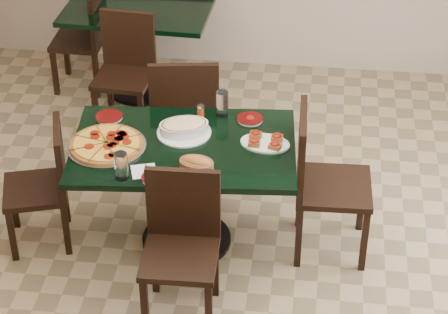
# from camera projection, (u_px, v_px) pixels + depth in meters

# --- Properties ---
(floor) EXTENTS (5.50, 5.50, 0.00)m
(floor) POSITION_uv_depth(u_px,v_px,m) (228.00, 274.00, 5.41)
(floor) COLOR #8D7751
(floor) RESTS_ON ground
(main_table) EXTENTS (1.41, 0.98, 0.75)m
(main_table) POSITION_uv_depth(u_px,v_px,m) (184.00, 169.00, 5.36)
(main_table) COLOR black
(main_table) RESTS_ON floor
(back_table) EXTENTS (1.18, 0.88, 0.75)m
(back_table) POSITION_uv_depth(u_px,v_px,m) (141.00, 31.00, 7.02)
(back_table) COLOR black
(back_table) RESTS_ON floor
(chair_far) EXTENTS (0.52, 0.52, 0.99)m
(chair_far) POSITION_uv_depth(u_px,v_px,m) (185.00, 112.00, 5.94)
(chair_far) COLOR black
(chair_far) RESTS_ON floor
(chair_near) EXTENTS (0.43, 0.43, 0.90)m
(chair_near) POSITION_uv_depth(u_px,v_px,m) (182.00, 238.00, 4.92)
(chair_near) COLOR black
(chair_near) RESTS_ON floor
(chair_right) EXTENTS (0.48, 0.48, 0.99)m
(chair_right) POSITION_uv_depth(u_px,v_px,m) (319.00, 175.00, 5.33)
(chair_right) COLOR black
(chair_right) RESTS_ON floor
(chair_left) EXTENTS (0.49, 0.49, 0.84)m
(chair_left) POSITION_uv_depth(u_px,v_px,m) (47.00, 180.00, 5.44)
(chair_left) COLOR black
(chair_left) RESTS_ON floor
(back_chair_near) EXTENTS (0.44, 0.44, 0.89)m
(back_chair_near) POSITION_uv_depth(u_px,v_px,m) (126.00, 65.00, 6.61)
(back_chair_near) COLOR black
(back_chair_near) RESTS_ON floor
(back_chair_left) EXTENTS (0.41, 0.41, 0.87)m
(back_chair_left) POSITION_uv_depth(u_px,v_px,m) (87.00, 34.00, 7.07)
(back_chair_left) COLOR black
(back_chair_left) RESTS_ON floor
(pepperoni_pizza) EXTENTS (0.48, 0.48, 0.04)m
(pepperoni_pizza) POSITION_uv_depth(u_px,v_px,m) (106.00, 144.00, 5.23)
(pepperoni_pizza) COLOR silver
(pepperoni_pizza) RESTS_ON main_table
(lasagna_casserole) EXTENTS (0.35, 0.33, 0.09)m
(lasagna_casserole) POSITION_uv_depth(u_px,v_px,m) (184.00, 127.00, 5.33)
(lasagna_casserole) COLOR silver
(lasagna_casserole) RESTS_ON main_table
(bread_basket) EXTENTS (0.23, 0.18, 0.09)m
(bread_basket) POSITION_uv_depth(u_px,v_px,m) (197.00, 164.00, 5.02)
(bread_basket) COLOR brown
(bread_basket) RESTS_ON main_table
(bruschetta_platter) EXTENTS (0.33, 0.26, 0.05)m
(bruschetta_platter) POSITION_uv_depth(u_px,v_px,m) (265.00, 141.00, 5.25)
(bruschetta_platter) COLOR silver
(bruschetta_platter) RESTS_ON main_table
(side_plate_near) EXTENTS (0.18, 0.18, 0.02)m
(side_plate_near) POSITION_uv_depth(u_px,v_px,m) (157.00, 178.00, 4.96)
(side_plate_near) COLOR silver
(side_plate_near) RESTS_ON main_table
(side_plate_far_r) EXTENTS (0.17, 0.17, 0.03)m
(side_plate_far_r) POSITION_uv_depth(u_px,v_px,m) (250.00, 119.00, 5.48)
(side_plate_far_r) COLOR silver
(side_plate_far_r) RESTS_ON main_table
(side_plate_far_l) EXTENTS (0.17, 0.17, 0.02)m
(side_plate_far_l) POSITION_uv_depth(u_px,v_px,m) (109.00, 117.00, 5.51)
(side_plate_far_l) COLOR silver
(side_plate_far_l) RESTS_ON main_table
(napkin_setting) EXTENTS (0.18, 0.18, 0.01)m
(napkin_setting) POSITION_uv_depth(u_px,v_px,m) (144.00, 171.00, 5.03)
(napkin_setting) COLOR silver
(napkin_setting) RESTS_ON main_table
(water_glass_a) EXTENTS (0.08, 0.08, 0.17)m
(water_glass_a) POSITION_uv_depth(u_px,v_px,m) (222.00, 104.00, 5.49)
(water_glass_a) COLOR silver
(water_glass_a) RESTS_ON main_table
(water_glass_b) EXTENTS (0.08, 0.08, 0.17)m
(water_glass_b) POSITION_uv_depth(u_px,v_px,m) (121.00, 166.00, 4.93)
(water_glass_b) COLOR silver
(water_glass_b) RESTS_ON main_table
(pepper_shaker) EXTENTS (0.05, 0.05, 0.08)m
(pepper_shaker) POSITION_uv_depth(u_px,v_px,m) (201.00, 110.00, 5.50)
(pepper_shaker) COLOR #AE3612
(pepper_shaker) RESTS_ON main_table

